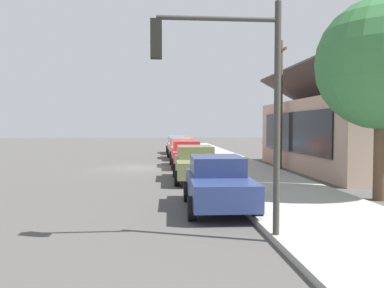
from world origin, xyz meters
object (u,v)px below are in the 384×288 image
(car_coral, at_px, (182,148))
(car_olive, at_px, (195,163))
(car_skyblue, at_px, (177,145))
(traffic_light_main, at_px, (229,81))
(fire_hydrant_red, at_px, (225,169))
(car_cherry, at_px, (186,154))
(car_navy, at_px, (218,182))
(shade_tree, at_px, (382,64))
(utility_pole_wooden, at_px, (281,102))

(car_coral, xyz_separation_m, car_olive, (12.09, -0.09, 0.00))
(car_skyblue, relative_size, traffic_light_main, 0.88)
(car_skyblue, distance_m, fire_hydrant_red, 17.63)
(car_cherry, distance_m, traffic_light_main, 16.17)
(car_navy, distance_m, traffic_light_main, 4.42)
(car_navy, bearing_deg, car_skyblue, -178.35)
(car_olive, height_order, fire_hydrant_red, car_olive)
(car_navy, bearing_deg, traffic_light_main, -3.55)
(car_olive, relative_size, traffic_light_main, 0.94)
(car_coral, relative_size, car_cherry, 0.98)
(shade_tree, xyz_separation_m, fire_hydrant_red, (-5.76, -4.36, -4.11))
(traffic_light_main, distance_m, fire_hydrant_red, 10.73)
(car_cherry, height_order, fire_hydrant_red, car_cherry)
(car_skyblue, distance_m, car_coral, 5.86)
(car_coral, height_order, traffic_light_main, traffic_light_main)
(car_coral, distance_m, car_navy, 18.36)
(car_coral, relative_size, fire_hydrant_red, 6.59)
(car_coral, relative_size, traffic_light_main, 0.90)
(car_olive, distance_m, shade_tree, 8.77)
(car_cherry, distance_m, utility_pole_wooden, 6.46)
(car_skyblue, bearing_deg, car_olive, -0.70)
(car_cherry, bearing_deg, shade_tree, 26.51)
(car_cherry, xyz_separation_m, utility_pole_wooden, (1.62, 5.42, 3.11))
(car_olive, xyz_separation_m, fire_hydrant_red, (-0.39, 1.45, -0.32))
(car_navy, xyz_separation_m, utility_pole_wooden, (-10.81, 5.35, 3.11))
(car_navy, bearing_deg, car_coral, -178.52)
(shade_tree, bearing_deg, utility_pole_wooden, -177.93)
(traffic_light_main, bearing_deg, car_olive, 178.75)
(car_coral, bearing_deg, car_cherry, -2.90)
(car_coral, distance_m, car_olive, 12.10)
(car_navy, xyz_separation_m, fire_hydrant_red, (-6.66, 1.35, -0.32))
(car_skyblue, height_order, car_navy, same)
(car_skyblue, xyz_separation_m, traffic_light_main, (27.73, -0.23, 2.68))
(fire_hydrant_red, bearing_deg, shade_tree, 37.10)
(traffic_light_main, height_order, fire_hydrant_red, traffic_light_main)
(car_olive, height_order, shade_tree, shade_tree)
(car_navy, bearing_deg, shade_tree, 100.42)
(car_cherry, relative_size, fire_hydrant_red, 6.75)
(car_cherry, relative_size, car_navy, 1.08)
(car_olive, bearing_deg, car_cherry, -179.19)
(car_cherry, bearing_deg, car_olive, -0.34)
(fire_hydrant_red, bearing_deg, car_olive, -74.79)
(car_navy, height_order, fire_hydrant_red, car_navy)
(shade_tree, xyz_separation_m, utility_pole_wooden, (-9.91, -0.36, -0.68))
(shade_tree, bearing_deg, car_olive, -132.77)
(car_coral, bearing_deg, utility_pole_wooden, 33.08)
(car_coral, relative_size, car_navy, 1.06)
(shade_tree, distance_m, fire_hydrant_red, 8.31)
(car_navy, height_order, traffic_light_main, traffic_light_main)
(car_coral, xyz_separation_m, shade_tree, (17.46, 5.71, 3.79))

